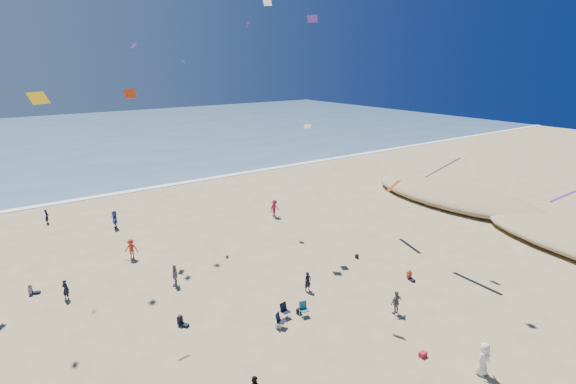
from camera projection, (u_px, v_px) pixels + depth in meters
ocean at (43, 141)px, 95.68m from camera, size 220.00×100.00×0.06m
surf_line at (105, 195)px, 56.69m from camera, size 220.00×1.20×0.08m
standing_flyers at (212, 269)px, 34.76m from camera, size 31.07×47.98×1.91m
seated_group at (270, 334)px, 27.32m from camera, size 25.22×27.49×0.84m
chair_cluster at (291, 314)px, 29.34m from camera, size 2.78×1.55×1.00m
white_tote at (278, 325)px, 28.56m from camera, size 0.35×0.20×0.40m
black_backpack at (299, 311)px, 30.19m from camera, size 0.30×0.22×0.38m
cooler at (423, 354)px, 25.83m from camera, size 0.45×0.30×0.30m
navy_bag at (357, 256)px, 38.74m from camera, size 0.28×0.18×0.34m
kites_aloft at (330, 93)px, 33.98m from camera, size 42.23×39.77×28.52m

